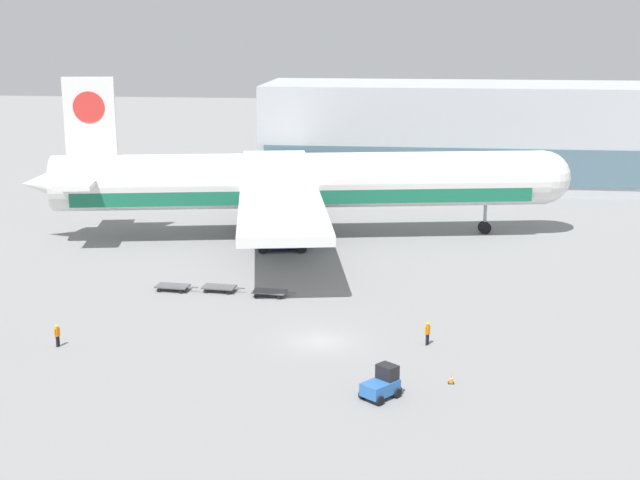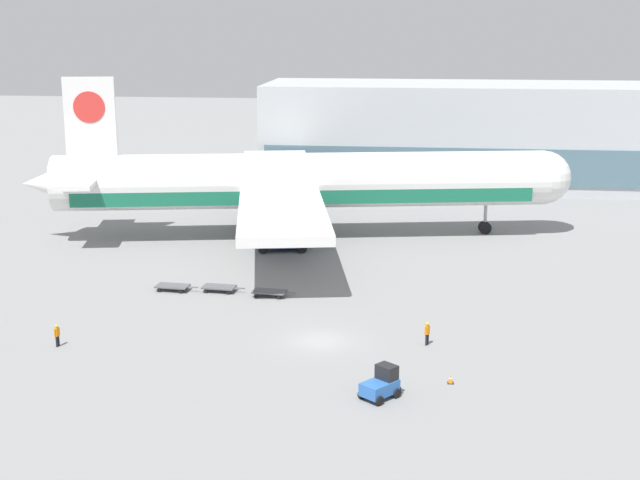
{
  "view_description": "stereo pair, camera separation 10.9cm",
  "coord_description": "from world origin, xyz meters",
  "px_view_note": "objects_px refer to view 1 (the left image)",
  "views": [
    {
      "loc": [
        7.01,
        -60.41,
        22.71
      ],
      "look_at": [
        -1.64,
        14.25,
        4.0
      ],
      "focal_mm": 50.0,
      "sensor_mm": 36.0,
      "label": 1
    },
    {
      "loc": [
        7.12,
        -60.4,
        22.71
      ],
      "look_at": [
        -1.64,
        14.25,
        4.0
      ],
      "focal_mm": 50.0,
      "sensor_mm": 36.0,
      "label": 2
    }
  ],
  "objects_px": {
    "airplane_main": "(296,183)",
    "baggage_dolly_third": "(270,292)",
    "baggage_dolly_second": "(219,287)",
    "traffic_cone_near": "(451,379)",
    "baggage_tug_mid": "(382,384)",
    "ground_crew_near": "(57,334)",
    "ground_crew_far": "(428,332)",
    "scissor_lift_loader": "(282,232)",
    "baggage_dolly_lead": "(173,286)"
  },
  "relations": [
    {
      "from": "scissor_lift_loader",
      "to": "baggage_tug_mid",
      "type": "relative_size",
      "value": 2.03
    },
    {
      "from": "baggage_dolly_second",
      "to": "baggage_tug_mid",
      "type": "bearing_deg",
      "value": -48.73
    },
    {
      "from": "scissor_lift_loader",
      "to": "baggage_dolly_second",
      "type": "height_order",
      "value": "scissor_lift_loader"
    },
    {
      "from": "ground_crew_near",
      "to": "baggage_dolly_third",
      "type": "bearing_deg",
      "value": 153.06
    },
    {
      "from": "baggage_dolly_third",
      "to": "baggage_tug_mid",
      "type": "bearing_deg",
      "value": -56.96
    },
    {
      "from": "scissor_lift_loader",
      "to": "baggage_tug_mid",
      "type": "bearing_deg",
      "value": -82.06
    },
    {
      "from": "baggage_dolly_lead",
      "to": "ground_crew_near",
      "type": "distance_m",
      "value": 14.75
    },
    {
      "from": "baggage_dolly_third",
      "to": "traffic_cone_near",
      "type": "xyz_separation_m",
      "value": [
        14.68,
        -16.83,
        -0.1
      ]
    },
    {
      "from": "scissor_lift_loader",
      "to": "baggage_dolly_lead",
      "type": "height_order",
      "value": "scissor_lift_loader"
    },
    {
      "from": "baggage_dolly_second",
      "to": "baggage_dolly_third",
      "type": "xyz_separation_m",
      "value": [
        4.52,
        -0.82,
        0.0
      ]
    },
    {
      "from": "airplane_main",
      "to": "ground_crew_far",
      "type": "xyz_separation_m",
      "value": [
        13.97,
        -31.38,
        -4.82
      ]
    },
    {
      "from": "traffic_cone_near",
      "to": "ground_crew_near",
      "type": "bearing_deg",
      "value": 172.98
    },
    {
      "from": "airplane_main",
      "to": "ground_crew_near",
      "type": "height_order",
      "value": "airplane_main"
    },
    {
      "from": "baggage_dolly_third",
      "to": "ground_crew_near",
      "type": "relative_size",
      "value": 2.27
    },
    {
      "from": "baggage_dolly_second",
      "to": "ground_crew_near",
      "type": "distance_m",
      "value": 16.59
    },
    {
      "from": "scissor_lift_loader",
      "to": "traffic_cone_near",
      "type": "distance_m",
      "value": 36.24
    },
    {
      "from": "airplane_main",
      "to": "baggage_dolly_third",
      "type": "xyz_separation_m",
      "value": [
        0.81,
        -21.32,
        -5.45
      ]
    },
    {
      "from": "airplane_main",
      "to": "traffic_cone_near",
      "type": "distance_m",
      "value": 41.55
    },
    {
      "from": "traffic_cone_near",
      "to": "scissor_lift_loader",
      "type": "bearing_deg",
      "value": 116.39
    },
    {
      "from": "baggage_tug_mid",
      "to": "baggage_dolly_lead",
      "type": "bearing_deg",
      "value": 82.2
    },
    {
      "from": "airplane_main",
      "to": "baggage_tug_mid",
      "type": "xyz_separation_m",
      "value": [
        11.18,
        -40.85,
        -4.96
      ]
    },
    {
      "from": "baggage_dolly_third",
      "to": "ground_crew_far",
      "type": "height_order",
      "value": "ground_crew_far"
    },
    {
      "from": "airplane_main",
      "to": "baggage_dolly_second",
      "type": "bearing_deg",
      "value": -110.86
    },
    {
      "from": "baggage_dolly_second",
      "to": "traffic_cone_near",
      "type": "distance_m",
      "value": 26.08
    },
    {
      "from": "ground_crew_near",
      "to": "baggage_tug_mid",
      "type": "bearing_deg",
      "value": 92.48
    },
    {
      "from": "airplane_main",
      "to": "baggage_tug_mid",
      "type": "distance_m",
      "value": 42.65
    },
    {
      "from": "traffic_cone_near",
      "to": "baggage_dolly_lead",
      "type": "bearing_deg",
      "value": 143.08
    },
    {
      "from": "airplane_main",
      "to": "baggage_dolly_third",
      "type": "bearing_deg",
      "value": -98.42
    },
    {
      "from": "airplane_main",
      "to": "baggage_tug_mid",
      "type": "height_order",
      "value": "airplane_main"
    },
    {
      "from": "scissor_lift_loader",
      "to": "ground_crew_far",
      "type": "distance_m",
      "value": 29.54
    },
    {
      "from": "baggage_dolly_second",
      "to": "airplane_main",
      "type": "bearing_deg",
      "value": 84.83
    },
    {
      "from": "scissor_lift_loader",
      "to": "baggage_dolly_third",
      "type": "bearing_deg",
      "value": -95.4
    },
    {
      "from": "baggage_dolly_lead",
      "to": "traffic_cone_near",
      "type": "relative_size",
      "value": 6.4
    },
    {
      "from": "baggage_tug_mid",
      "to": "baggage_dolly_second",
      "type": "xyz_separation_m",
      "value": [
        -14.89,
        20.36,
        -0.49
      ]
    },
    {
      "from": "airplane_main",
      "to": "scissor_lift_loader",
      "type": "relative_size",
      "value": 10.17
    },
    {
      "from": "scissor_lift_loader",
      "to": "ground_crew_far",
      "type": "height_order",
      "value": "scissor_lift_loader"
    },
    {
      "from": "ground_crew_near",
      "to": "baggage_dolly_second",
      "type": "bearing_deg",
      "value": 166.38
    },
    {
      "from": "baggage_tug_mid",
      "to": "baggage_dolly_second",
      "type": "height_order",
      "value": "baggage_tug_mid"
    },
    {
      "from": "baggage_dolly_third",
      "to": "baggage_dolly_lead",
      "type": "bearing_deg",
      "value": -179.12
    },
    {
      "from": "scissor_lift_loader",
      "to": "baggage_dolly_third",
      "type": "relative_size",
      "value": 1.51
    },
    {
      "from": "baggage_tug_mid",
      "to": "ground_crew_far",
      "type": "height_order",
      "value": "baggage_tug_mid"
    },
    {
      "from": "airplane_main",
      "to": "ground_crew_near",
      "type": "relative_size",
      "value": 34.82
    },
    {
      "from": "airplane_main",
      "to": "baggage_dolly_second",
      "type": "distance_m",
      "value": 21.53
    },
    {
      "from": "scissor_lift_loader",
      "to": "baggage_tug_mid",
      "type": "height_order",
      "value": "scissor_lift_loader"
    },
    {
      "from": "ground_crew_near",
      "to": "ground_crew_far",
      "type": "distance_m",
      "value": 26.38
    },
    {
      "from": "ground_crew_near",
      "to": "baggage_dolly_lead",
      "type": "bearing_deg",
      "value": 179.6
    },
    {
      "from": "baggage_dolly_third",
      "to": "traffic_cone_near",
      "type": "relative_size",
      "value": 6.4
    },
    {
      "from": "baggage_dolly_second",
      "to": "ground_crew_near",
      "type": "xyz_separation_m",
      "value": [
        -8.48,
        -14.24,
        0.57
      ]
    },
    {
      "from": "ground_crew_near",
      "to": "ground_crew_far",
      "type": "xyz_separation_m",
      "value": [
        26.16,
        3.36,
        0.06
      ]
    },
    {
      "from": "baggage_tug_mid",
      "to": "baggage_dolly_second",
      "type": "relative_size",
      "value": 0.74
    }
  ]
}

